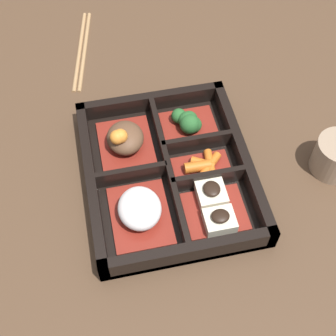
% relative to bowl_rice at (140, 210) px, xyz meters
% --- Properties ---
extents(ground_plane, '(3.00, 3.00, 0.00)m').
position_rel_bowl_rice_xyz_m(ground_plane, '(0.06, -0.05, -0.03)').
color(ground_plane, '#4C3523').
extents(bento_base, '(0.28, 0.24, 0.01)m').
position_rel_bowl_rice_xyz_m(bento_base, '(0.06, -0.05, -0.02)').
color(bento_base, black).
rests_on(bento_base, ground_plane).
extents(bento_rim, '(0.28, 0.24, 0.04)m').
position_rel_bowl_rice_xyz_m(bento_rim, '(0.06, -0.05, -0.01)').
color(bento_rim, black).
rests_on(bento_rim, ground_plane).
extents(bowl_rice, '(0.10, 0.08, 0.04)m').
position_rel_bowl_rice_xyz_m(bowl_rice, '(0.00, 0.00, 0.00)').
color(bowl_rice, maroon).
rests_on(bowl_rice, bento_base).
extents(bowl_stew, '(0.10, 0.08, 0.05)m').
position_rel_bowl_rice_xyz_m(bowl_stew, '(0.12, 0.00, 0.00)').
color(bowl_stew, maroon).
rests_on(bowl_stew, bento_base).
extents(bowl_tofu, '(0.08, 0.08, 0.03)m').
position_rel_bowl_rice_xyz_m(bowl_tofu, '(-0.01, -0.10, -0.01)').
color(bowl_tofu, maroon).
rests_on(bowl_tofu, bento_base).
extents(bowl_carrots, '(0.05, 0.08, 0.02)m').
position_rel_bowl_rice_xyz_m(bowl_carrots, '(0.06, -0.10, -0.01)').
color(bowl_carrots, maroon).
rests_on(bowl_carrots, bento_base).
extents(bowl_greens, '(0.07, 0.08, 0.04)m').
position_rel_bowl_rice_xyz_m(bowl_greens, '(0.14, -0.10, -0.00)').
color(bowl_greens, maroon).
rests_on(bowl_greens, bento_base).
extents(chopsticks, '(0.21, 0.06, 0.01)m').
position_rel_bowl_rice_xyz_m(chopsticks, '(0.37, 0.04, -0.03)').
color(chopsticks, '#A87F51').
rests_on(chopsticks, ground_plane).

